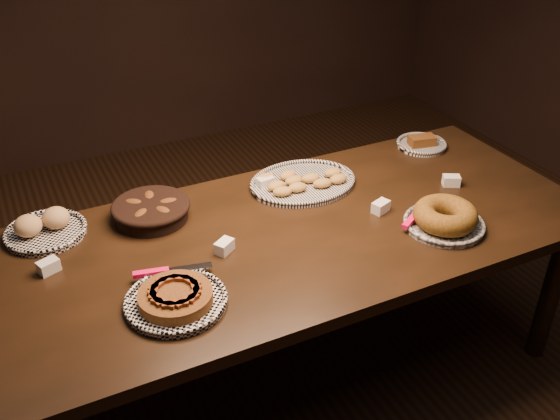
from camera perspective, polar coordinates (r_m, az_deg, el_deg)
name	(u,v)px	position (r m, az deg, el deg)	size (l,w,h in m)	color
ground	(287,373)	(2.84, 0.62, -14.68)	(5.00, 5.00, 0.00)	black
buffet_table	(288,247)	(2.40, 0.72, -3.44)	(2.40, 1.00, 0.75)	black
apple_tart_plate	(176,298)	(2.03, -9.53, -7.98)	(0.34, 0.35, 0.06)	white
madeleine_platter	(302,182)	(2.65, 2.05, 2.57)	(0.46, 0.37, 0.05)	black
bundt_cake_plate	(445,218)	(2.44, 14.82, -0.72)	(0.32, 0.33, 0.10)	black
croissant_basket	(151,209)	(2.46, -11.70, 0.06)	(0.34, 0.34, 0.08)	black
bread_roll_plate	(44,228)	(2.48, -20.75, -1.52)	(0.30, 0.30, 0.09)	white
loaf_plate	(422,144)	(3.05, 12.81, 5.94)	(0.24, 0.24, 0.06)	black
tent_cards	(284,214)	(2.42, 0.34, -0.33)	(1.71, 0.44, 0.04)	white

